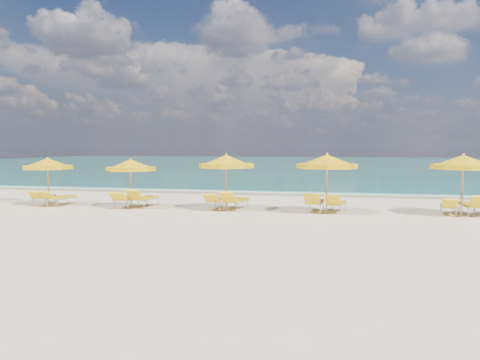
# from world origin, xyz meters

# --- Properties ---
(ground_plane) EXTENTS (120.00, 120.00, 0.00)m
(ground_plane) POSITION_xyz_m (0.00, 0.00, 0.00)
(ground_plane) COLOR beige
(ocean) EXTENTS (120.00, 80.00, 0.30)m
(ocean) POSITION_xyz_m (0.00, 48.00, 0.00)
(ocean) COLOR #126855
(ocean) RESTS_ON ground
(wet_sand_band) EXTENTS (120.00, 2.60, 0.01)m
(wet_sand_band) POSITION_xyz_m (0.00, 7.40, 0.00)
(wet_sand_band) COLOR tan
(wet_sand_band) RESTS_ON ground
(foam_line) EXTENTS (120.00, 1.20, 0.03)m
(foam_line) POSITION_xyz_m (0.00, 8.20, 0.00)
(foam_line) COLOR white
(foam_line) RESTS_ON ground
(whitecap_near) EXTENTS (14.00, 0.36, 0.05)m
(whitecap_near) POSITION_xyz_m (-6.00, 17.00, 0.00)
(whitecap_near) COLOR white
(whitecap_near) RESTS_ON ground
(whitecap_far) EXTENTS (18.00, 0.30, 0.05)m
(whitecap_far) POSITION_xyz_m (8.00, 24.00, 0.00)
(whitecap_far) COLOR white
(whitecap_far) RESTS_ON ground
(umbrella_2) EXTENTS (2.94, 2.94, 2.26)m
(umbrella_2) POSITION_xyz_m (-8.65, -0.24, 1.92)
(umbrella_2) COLOR tan
(umbrella_2) RESTS_ON ground
(umbrella_3) EXTENTS (2.75, 2.75, 2.22)m
(umbrella_3) POSITION_xyz_m (-4.56, -0.21, 1.89)
(umbrella_3) COLOR tan
(umbrella_3) RESTS_ON ground
(umbrella_4) EXTENTS (2.45, 2.45, 2.43)m
(umbrella_4) POSITION_xyz_m (-0.29, 0.06, 2.07)
(umbrella_4) COLOR tan
(umbrella_4) RESTS_ON ground
(umbrella_5) EXTENTS (2.56, 2.56, 2.48)m
(umbrella_5) POSITION_xyz_m (3.95, -0.16, 2.11)
(umbrella_5) COLOR tan
(umbrella_5) RESTS_ON ground
(umbrella_6) EXTENTS (2.46, 2.46, 2.48)m
(umbrella_6) POSITION_xyz_m (9.18, 0.37, 2.11)
(umbrella_6) COLOR tan
(umbrella_6) RESTS_ON ground
(lounger_2_left) EXTENTS (0.91, 1.87, 0.76)m
(lounger_2_left) POSITION_xyz_m (-9.10, 0.05, 0.22)
(lounger_2_left) COLOR #A5A8AD
(lounger_2_left) RESTS_ON ground
(lounger_2_right) EXTENTS (0.94, 1.93, 0.79)m
(lounger_2_right) POSITION_xyz_m (-8.14, -0.05, 0.23)
(lounger_2_right) COLOR #A5A8AD
(lounger_2_right) RESTS_ON ground
(lounger_3_left) EXTENTS (0.78, 2.06, 0.82)m
(lounger_3_left) POSITION_xyz_m (-4.91, 0.02, 0.24)
(lounger_3_left) COLOR #A5A8AD
(lounger_3_left) RESTS_ON ground
(lounger_3_right) EXTENTS (0.87, 2.01, 0.92)m
(lounger_3_right) POSITION_xyz_m (-4.12, 0.24, 0.25)
(lounger_3_right) COLOR #A5A8AD
(lounger_3_right) RESTS_ON ground
(lounger_4_left) EXTENTS (0.69, 1.93, 0.82)m
(lounger_4_left) POSITION_xyz_m (-0.79, 0.32, 0.23)
(lounger_4_left) COLOR #A5A8AD
(lounger_4_left) RESTS_ON ground
(lounger_4_right) EXTENTS (0.98, 2.00, 0.91)m
(lounger_4_right) POSITION_xyz_m (0.08, 0.28, 0.24)
(lounger_4_right) COLOR #A5A8AD
(lounger_4_right) RESTS_ON ground
(lounger_5_left) EXTENTS (0.77, 1.98, 0.90)m
(lounger_5_left) POSITION_xyz_m (3.45, 0.43, 0.24)
(lounger_5_left) COLOR #A5A8AD
(lounger_5_left) RESTS_ON ground
(lounger_5_right) EXTENTS (0.91, 1.92, 0.85)m
(lounger_5_right) POSITION_xyz_m (4.34, 0.38, 0.23)
(lounger_5_right) COLOR #A5A8AD
(lounger_5_right) RESTS_ON ground
(lounger_6_left) EXTENTS (0.79, 1.73, 0.78)m
(lounger_6_left) POSITION_xyz_m (8.74, 0.62, 0.21)
(lounger_6_left) COLOR #A5A8AD
(lounger_6_left) RESTS_ON ground
(lounger_6_right) EXTENTS (0.73, 1.97, 0.93)m
(lounger_6_right) POSITION_xyz_m (9.62, 0.65, 0.25)
(lounger_6_right) COLOR #A5A8AD
(lounger_6_right) RESTS_ON ground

